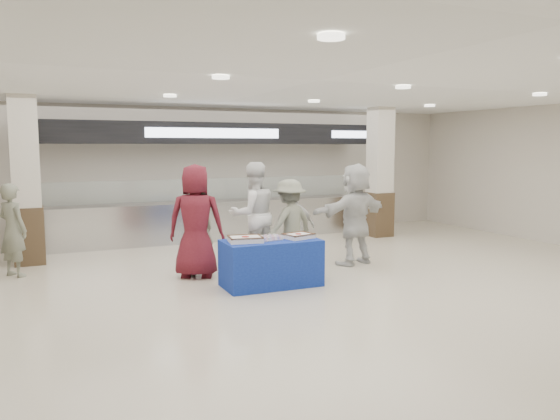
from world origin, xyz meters
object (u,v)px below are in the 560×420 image
soldier_a (199,229)px  civilian_white (355,214)px  soldier_b (289,223)px  sheet_cake_left (245,239)px  civilian_maroon (196,221)px  display_table (271,263)px  sheet_cake_right (298,235)px  soldier_bg (13,230)px  chef_tall (253,214)px  chef_short (294,228)px  cupcake_tray (267,238)px

soldier_a → civilian_white: (2.92, -0.50, 0.18)m
soldier_b → civilian_white: 1.29m
sheet_cake_left → civilian_maroon: size_ratio=0.29×
display_table → civilian_white: 2.35m
sheet_cake_right → soldier_bg: bearing=150.1°
display_table → soldier_b: bearing=53.6°
chef_tall → chef_short: size_ratio=1.35×
civilian_white → civilian_maroon: bearing=-17.9°
sheet_cake_left → soldier_bg: bearing=144.2°
sheet_cake_left → soldier_b: size_ratio=0.35×
display_table → soldier_a: size_ratio=0.99×
sheet_cake_right → chef_short: (0.51, 1.23, -0.07)m
chef_tall → display_table: bearing=75.7°
sheet_cake_left → sheet_cake_right: 0.91m
civilian_maroon → soldier_a: bearing=-90.2°
sheet_cake_left → sheet_cake_right: bearing=-2.3°
chef_short → civilian_maroon: bearing=2.1°
sheet_cake_left → cupcake_tray: sheet_cake_left is taller
cupcake_tray → chef_short: (1.04, 1.17, -0.06)m
civilian_maroon → soldier_bg: civilian_maroon is taller
sheet_cake_left → soldier_b: soldier_b is taller
soldier_a → soldier_b: (1.67, -0.22, 0.04)m
display_table → soldier_a: soldier_a is taller
soldier_bg → soldier_b: bearing=-144.5°
civilian_maroon → chef_tall: chef_tall is taller
display_table → sheet_cake_left: bearing=-179.5°
sheet_cake_left → civilian_white: 2.69m
soldier_a → civilian_white: bearing=157.1°
civilian_white → display_table: bearing=8.3°
chef_short → soldier_b: 0.17m
sheet_cake_left → cupcake_tray: size_ratio=1.28×
civilian_white → sheet_cake_right: bearing=14.8°
soldier_a → soldier_bg: soldier_bg is taller
display_table → sheet_cake_right: size_ratio=3.00×
sheet_cake_right → soldier_b: soldier_b is taller
sheet_cake_right → soldier_bg: (-4.27, 2.46, 0.01)m
soldier_a → civilian_white: size_ratio=0.81×
soldier_b → cupcake_tray: bearing=31.2°
civilian_white → sheet_cake_left: bearing=4.7°
display_table → civilian_maroon: civilian_maroon is taller
display_table → soldier_b: (0.86, 1.13, 0.45)m
sheet_cake_left → civilian_white: civilian_white is taller
chef_tall → chef_short: bearing=153.7°
display_table → soldier_a: (-0.81, 1.35, 0.41)m
sheet_cake_right → soldier_a: bearing=132.7°
soldier_bg → chef_tall: bearing=-141.8°
soldier_a → chef_tall: 1.11m
soldier_a → soldier_b: soldier_b is taller
sheet_cake_left → soldier_bg: size_ratio=0.35×
display_table → sheet_cake_right: bearing=-3.2°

